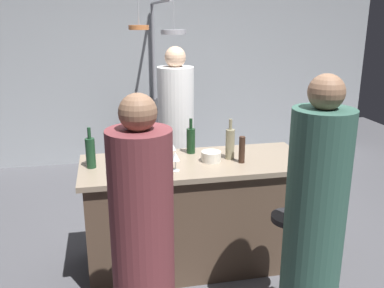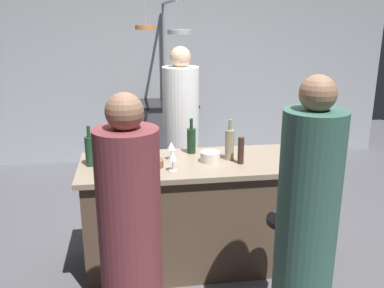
{
  "view_description": "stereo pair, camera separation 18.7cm",
  "coord_description": "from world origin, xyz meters",
  "px_view_note": "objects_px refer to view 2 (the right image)",
  "views": [
    {
      "loc": [
        -0.67,
        -3.07,
        2.0
      ],
      "look_at": [
        0.0,
        0.15,
        1.0
      ],
      "focal_mm": 39.61,
      "sensor_mm": 36.0,
      "label": 1
    },
    {
      "loc": [
        -0.49,
        -3.11,
        2.0
      ],
      "look_at": [
        0.0,
        0.15,
        1.0
      ],
      "focal_mm": 39.61,
      "sensor_mm": 36.0,
      "label": 2
    }
  ],
  "objects_px": {
    "wine_glass_near_left_guest": "(173,157)",
    "wine_glass_by_chef": "(90,148)",
    "guest_right": "(306,229)",
    "bar_stool_right": "(283,257)",
    "wine_glass_near_right_guest": "(171,147)",
    "chef": "(181,138)",
    "pepper_mill": "(241,151)",
    "mixing_bowl_wooden": "(152,163)",
    "stove_range": "(167,134)",
    "wine_bottle_green": "(90,150)",
    "wine_bottle_white": "(230,144)",
    "mixing_bowl_ceramic": "(210,157)",
    "wine_bottle_dark": "(115,149)",
    "wine_bottle_red": "(191,140)",
    "guest_left": "(131,249)",
    "bar_stool_left": "(128,270)"
  },
  "relations": [
    {
      "from": "guest_right",
      "to": "wine_glass_near_left_guest",
      "type": "relative_size",
      "value": 11.67
    },
    {
      "from": "wine_bottle_white",
      "to": "wine_bottle_green",
      "type": "bearing_deg",
      "value": 179.29
    },
    {
      "from": "stove_range",
      "to": "bar_stool_left",
      "type": "bearing_deg",
      "value": -100.05
    },
    {
      "from": "bar_stool_right",
      "to": "chef",
      "type": "bearing_deg",
      "value": 107.29
    },
    {
      "from": "bar_stool_right",
      "to": "wine_bottle_green",
      "type": "distance_m",
      "value": 1.62
    },
    {
      "from": "wine_glass_near_right_guest",
      "to": "wine_bottle_white",
      "type": "bearing_deg",
      "value": -8.63
    },
    {
      "from": "wine_bottle_green",
      "to": "wine_bottle_red",
      "type": "bearing_deg",
      "value": 13.53
    },
    {
      "from": "stove_range",
      "to": "mixing_bowl_ceramic",
      "type": "bearing_deg",
      "value": -87.22
    },
    {
      "from": "wine_bottle_green",
      "to": "mixing_bowl_wooden",
      "type": "bearing_deg",
      "value": -11.45
    },
    {
      "from": "bar_stool_right",
      "to": "guest_left",
      "type": "bearing_deg",
      "value": -160.08
    },
    {
      "from": "wine_bottle_green",
      "to": "wine_glass_near_right_guest",
      "type": "height_order",
      "value": "wine_bottle_green"
    },
    {
      "from": "pepper_mill",
      "to": "mixing_bowl_wooden",
      "type": "distance_m",
      "value": 0.69
    },
    {
      "from": "wine_glass_near_left_guest",
      "to": "wine_glass_by_chef",
      "type": "bearing_deg",
      "value": 153.39
    },
    {
      "from": "wine_bottle_dark",
      "to": "wine_bottle_green",
      "type": "xyz_separation_m",
      "value": [
        -0.19,
        -0.01,
        0.0
      ]
    },
    {
      "from": "wine_glass_near_left_guest",
      "to": "wine_bottle_green",
      "type": "bearing_deg",
      "value": 161.77
    },
    {
      "from": "stove_range",
      "to": "mixing_bowl_ceramic",
      "type": "xyz_separation_m",
      "value": [
        0.12,
        -2.47,
        0.49
      ]
    },
    {
      "from": "wine_bottle_red",
      "to": "pepper_mill",
      "type": "bearing_deg",
      "value": -43.09
    },
    {
      "from": "wine_bottle_red",
      "to": "mixing_bowl_wooden",
      "type": "distance_m",
      "value": 0.46
    },
    {
      "from": "bar_stool_right",
      "to": "wine_glass_near_right_guest",
      "type": "height_order",
      "value": "wine_glass_near_right_guest"
    },
    {
      "from": "wine_glass_near_left_guest",
      "to": "wine_bottle_dark",
      "type": "bearing_deg",
      "value": 153.15
    },
    {
      "from": "wine_bottle_white",
      "to": "guest_right",
      "type": "bearing_deg",
      "value": -76.68
    },
    {
      "from": "pepper_mill",
      "to": "wine_bottle_dark",
      "type": "bearing_deg",
      "value": 171.98
    },
    {
      "from": "bar_stool_right",
      "to": "wine_bottle_white",
      "type": "relative_size",
      "value": 2.08
    },
    {
      "from": "guest_left",
      "to": "guest_right",
      "type": "bearing_deg",
      "value": 1.18
    },
    {
      "from": "wine_bottle_red",
      "to": "wine_glass_by_chef",
      "type": "distance_m",
      "value": 0.82
    },
    {
      "from": "wine_glass_by_chef",
      "to": "mixing_bowl_ceramic",
      "type": "bearing_deg",
      "value": -9.36
    },
    {
      "from": "bar_stool_left",
      "to": "wine_bottle_white",
      "type": "distance_m",
      "value": 1.23
    },
    {
      "from": "bar_stool_left",
      "to": "wine_bottle_red",
      "type": "relative_size",
      "value": 2.31
    },
    {
      "from": "wine_bottle_dark",
      "to": "chef",
      "type": "bearing_deg",
      "value": 57.57
    },
    {
      "from": "bar_stool_right",
      "to": "guest_right",
      "type": "distance_m",
      "value": 0.55
    },
    {
      "from": "bar_stool_left",
      "to": "mixing_bowl_wooden",
      "type": "height_order",
      "value": "mixing_bowl_wooden"
    },
    {
      "from": "wine_bottle_white",
      "to": "wine_glass_by_chef",
      "type": "bearing_deg",
      "value": 173.66
    },
    {
      "from": "pepper_mill",
      "to": "wine_bottle_green",
      "type": "xyz_separation_m",
      "value": [
        -1.15,
        0.12,
        0.02
      ]
    },
    {
      "from": "guest_right",
      "to": "wine_bottle_red",
      "type": "height_order",
      "value": "guest_right"
    },
    {
      "from": "mixing_bowl_wooden",
      "to": "stove_range",
      "type": "bearing_deg",
      "value": 82.35
    },
    {
      "from": "chef",
      "to": "mixing_bowl_ceramic",
      "type": "height_order",
      "value": "chef"
    },
    {
      "from": "guest_left",
      "to": "wine_bottle_green",
      "type": "distance_m",
      "value": 1.1
    },
    {
      "from": "guest_right",
      "to": "bar_stool_left",
      "type": "xyz_separation_m",
      "value": [
        -1.06,
        0.36,
        -0.41
      ]
    },
    {
      "from": "wine_bottle_red",
      "to": "wine_bottle_green",
      "type": "height_order",
      "value": "wine_bottle_green"
    },
    {
      "from": "wine_glass_near_right_guest",
      "to": "mixing_bowl_wooden",
      "type": "relative_size",
      "value": 0.85
    },
    {
      "from": "bar_stool_left",
      "to": "guest_left",
      "type": "bearing_deg",
      "value": -85.67
    },
    {
      "from": "chef",
      "to": "pepper_mill",
      "type": "distance_m",
      "value": 1.19
    },
    {
      "from": "chef",
      "to": "wine_bottle_white",
      "type": "height_order",
      "value": "chef"
    },
    {
      "from": "bar_stool_right",
      "to": "wine_glass_by_chef",
      "type": "xyz_separation_m",
      "value": [
        -1.34,
        0.76,
        0.63
      ]
    },
    {
      "from": "wine_bottle_white",
      "to": "stove_range",
      "type": "bearing_deg",
      "value": 96.58
    },
    {
      "from": "wine_glass_near_left_guest",
      "to": "chef",
      "type": "bearing_deg",
      "value": 80.15
    },
    {
      "from": "guest_right",
      "to": "bar_stool_left",
      "type": "relative_size",
      "value": 2.5
    },
    {
      "from": "guest_right",
      "to": "wine_glass_near_left_guest",
      "type": "height_order",
      "value": "guest_right"
    },
    {
      "from": "guest_left",
      "to": "pepper_mill",
      "type": "height_order",
      "value": "guest_left"
    },
    {
      "from": "wine_glass_near_right_guest",
      "to": "wine_glass_by_chef",
      "type": "relative_size",
      "value": 1.0
    }
  ]
}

